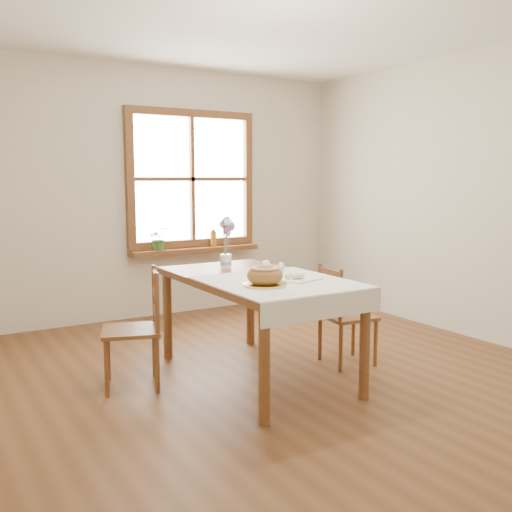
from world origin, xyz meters
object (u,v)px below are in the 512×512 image
at_px(dining_table, 256,288).
at_px(flower_vase, 226,262).
at_px(bread_plate, 265,285).
at_px(chair_right, 348,315).
at_px(chair_left, 131,329).

height_order(dining_table, flower_vase, flower_vase).
bearing_deg(bread_plate, chair_right, 16.22).
distance_m(dining_table, bread_plate, 0.43).
bearing_deg(chair_left, dining_table, 89.99).
height_order(dining_table, chair_right, chair_right).
relative_size(chair_right, bread_plate, 2.84).
bearing_deg(chair_left, chair_right, 94.53).
distance_m(chair_right, bread_plate, 1.05).
relative_size(dining_table, bread_plate, 5.78).
bearing_deg(dining_table, flower_vase, 89.30).
bearing_deg(flower_vase, bread_plate, -101.26).
relative_size(bread_plate, flower_vase, 2.78).
height_order(dining_table, chair_left, chair_left).
height_order(chair_left, chair_right, chair_left).
distance_m(dining_table, flower_vase, 0.49).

